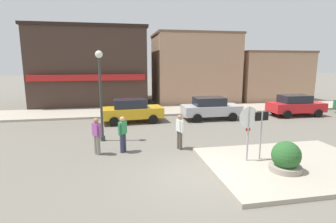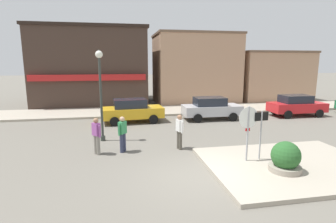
{
  "view_description": "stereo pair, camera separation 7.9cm",
  "coord_description": "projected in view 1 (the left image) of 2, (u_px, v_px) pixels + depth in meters",
  "views": [
    {
      "loc": [
        -2.67,
        -8.19,
        3.92
      ],
      "look_at": [
        -0.23,
        4.5,
        1.5
      ],
      "focal_mm": 28.0,
      "sensor_mm": 36.0,
      "label": 1
    },
    {
      "loc": [
        -2.59,
        -8.21,
        3.92
      ],
      "look_at": [
        -0.23,
        4.5,
        1.5
      ],
      "focal_mm": 28.0,
      "sensor_mm": 36.0,
      "label": 2
    }
  ],
  "objects": [
    {
      "name": "parked_car_nearest",
      "position": [
        131.0,
        110.0,
        17.31
      ],
      "size": [
        4.13,
        2.13,
        1.56
      ],
      "color": "gold",
      "rests_on": "ground"
    },
    {
      "name": "building_corner_shop",
      "position": [
        92.0,
        67.0,
        25.69
      ],
      "size": [
        10.17,
        9.07,
        7.06
      ],
      "color": "#3D2D26",
      "rests_on": "ground"
    },
    {
      "name": "kerb_far",
      "position": [
        152.0,
        111.0,
        21.21
      ],
      "size": [
        80.0,
        4.0,
        0.15
      ],
      "primitive_type": "cube",
      "color": "#A89E8C",
      "rests_on": "ground"
    },
    {
      "name": "building_storefront_left_near",
      "position": [
        194.0,
        68.0,
        26.23
      ],
      "size": [
        7.99,
        5.85,
        6.68
      ],
      "color": "tan",
      "rests_on": "ground"
    },
    {
      "name": "sidewalk_corner",
      "position": [
        291.0,
        165.0,
        9.99
      ],
      "size": [
        6.4,
        4.8,
        0.15
      ],
      "primitive_type": "cube",
      "color": "#A89E8C",
      "rests_on": "ground"
    },
    {
      "name": "pedestrian_kerb_side",
      "position": [
        97.0,
        135.0,
        11.2
      ],
      "size": [
        0.41,
        0.49,
        1.61
      ],
      "color": "gray",
      "rests_on": "ground"
    },
    {
      "name": "stop_sign",
      "position": [
        248.0,
        126.0,
        10.02
      ],
      "size": [
        0.82,
        0.12,
        2.3
      ],
      "color": "#9E9EA3",
      "rests_on": "ground"
    },
    {
      "name": "pedestrian_crossing_near",
      "position": [
        180.0,
        131.0,
        11.92
      ],
      "size": [
        0.3,
        0.56,
        1.61
      ],
      "color": "#4C473D",
      "rests_on": "ground"
    },
    {
      "name": "ground_plane",
      "position": [
        199.0,
        177.0,
        9.13
      ],
      "size": [
        160.0,
        160.0,
        0.0
      ],
      "primitive_type": "plane",
      "color": "#6B665B"
    },
    {
      "name": "pedestrian_crossing_far",
      "position": [
        123.0,
        133.0,
        11.5
      ],
      "size": [
        0.41,
        0.49,
        1.61
      ],
      "color": "#2D334C",
      "rests_on": "ground"
    },
    {
      "name": "parked_car_second",
      "position": [
        211.0,
        108.0,
        18.22
      ],
      "size": [
        4.01,
        1.89,
        1.56
      ],
      "color": "#B7B7BC",
      "rests_on": "ground"
    },
    {
      "name": "one_way_sign",
      "position": [
        261.0,
        130.0,
        10.19
      ],
      "size": [
        0.6,
        0.09,
        2.1
      ],
      "color": "#9E9EA3",
      "rests_on": "ground"
    },
    {
      "name": "planter",
      "position": [
        286.0,
        160.0,
        9.2
      ],
      "size": [
        1.1,
        1.1,
        1.23
      ],
      "color": "gray",
      "rests_on": "ground"
    },
    {
      "name": "lamp_post",
      "position": [
        100.0,
        83.0,
        12.8
      ],
      "size": [
        0.36,
        0.36,
        4.54
      ],
      "color": "#333833",
      "rests_on": "ground"
    },
    {
      "name": "parked_car_third",
      "position": [
        295.0,
        105.0,
        19.46
      ],
      "size": [
        4.03,
        1.93,
        1.56
      ],
      "color": "red",
      "rests_on": "ground"
    },
    {
      "name": "building_storefront_left_mid",
      "position": [
        263.0,
        76.0,
        28.57
      ],
      "size": [
        7.36,
        7.48,
        5.04
      ],
      "color": "tan",
      "rests_on": "ground"
    }
  ]
}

